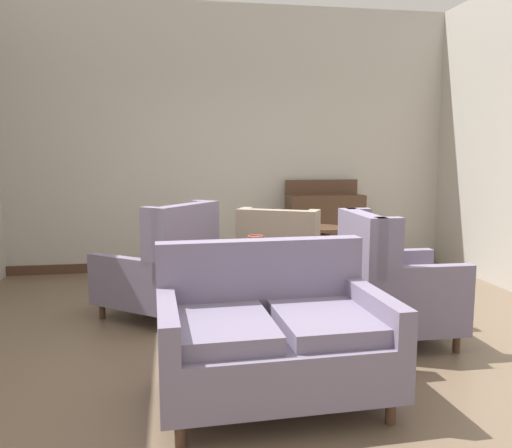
{
  "coord_description": "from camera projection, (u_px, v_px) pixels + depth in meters",
  "views": [
    {
      "loc": [
        -0.81,
        -3.77,
        1.5
      ],
      "look_at": [
        -0.06,
        0.75,
        0.88
      ],
      "focal_mm": 36.06,
      "sensor_mm": 36.0,
      "label": 1
    }
  ],
  "objects": [
    {
      "name": "armchair_far_left",
      "position": [
        284.0,
        262.0,
        5.22
      ],
      "size": [
        1.09,
        1.12,
        0.98
      ],
      "rotation": [
        0.0,
        0.0,
        2.66
      ],
      "color": "gray",
      "rests_on": "ground"
    },
    {
      "name": "sideboard",
      "position": [
        324.0,
        228.0,
        6.74
      ],
      "size": [
        0.99,
        0.39,
        1.17
      ],
      "color": "#4C3323",
      "rests_on": "ground"
    },
    {
      "name": "wall_back",
      "position": [
        233.0,
        139.0,
        6.69
      ],
      "size": [
        5.97,
        0.08,
        3.39
      ],
      "primitive_type": "cube",
      "color": "#BCB7AD",
      "rests_on": "ground"
    },
    {
      "name": "ground",
      "position": [
        279.0,
        348.0,
        4.02
      ],
      "size": [
        8.29,
        8.29,
        0.0
      ],
      "primitive_type": "plane",
      "color": "brown"
    },
    {
      "name": "settee",
      "position": [
        272.0,
        336.0,
        3.13
      ],
      "size": [
        1.4,
        0.95,
        0.94
      ],
      "rotation": [
        0.0,
        0.0,
        0.04
      ],
      "color": "slate",
      "rests_on": "ground"
    },
    {
      "name": "armchair_beside_settee",
      "position": [
        164.0,
        270.0,
        4.75
      ],
      "size": [
        1.21,
        1.2,
        1.07
      ],
      "rotation": [
        0.0,
        0.0,
        4.04
      ],
      "color": "slate",
      "rests_on": "ground"
    },
    {
      "name": "baseboard_back",
      "position": [
        234.0,
        263.0,
        6.85
      ],
      "size": [
        5.81,
        0.03,
        0.12
      ],
      "primitive_type": "cube",
      "color": "#4C3323",
      "rests_on": "ground"
    },
    {
      "name": "armchair_near_sideboard",
      "position": [
        391.0,
        287.0,
        4.09
      ],
      "size": [
        0.84,
        0.74,
        1.05
      ],
      "rotation": [
        0.0,
        0.0,
        7.84
      ],
      "color": "slate",
      "rests_on": "ground"
    },
    {
      "name": "porcelain_vase",
      "position": [
        256.0,
        263.0,
        4.06
      ],
      "size": [
        0.15,
        0.15,
        0.39
      ],
      "color": "brown",
      "rests_on": "coffee_table"
    },
    {
      "name": "coffee_table",
      "position": [
        260.0,
        292.0,
        4.14
      ],
      "size": [
        0.9,
        0.9,
        0.48
      ],
      "color": "#4C3323",
      "rests_on": "ground"
    },
    {
      "name": "side_table",
      "position": [
        321.0,
        253.0,
        5.62
      ],
      "size": [
        0.48,
        0.48,
        0.72
      ],
      "color": "#4C3323",
      "rests_on": "ground"
    }
  ]
}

